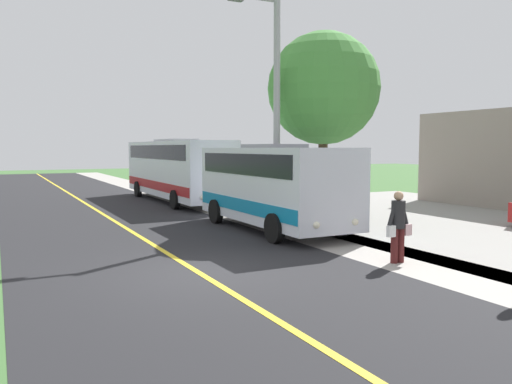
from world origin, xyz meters
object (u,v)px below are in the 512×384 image
Objects in this scene: street_light_pole at (274,102)px; tree_curbside at (324,89)px; transit_bus_rear at (176,167)px; pedestrian_with_bags at (398,224)px; shuttle_bus_front at (273,183)px.

street_light_pole is 2.67m from tree_curbside.
transit_bus_rear is at bearing -87.73° from street_light_pole.
tree_curbside is at bearing -166.81° from street_light_pole.
tree_curbside is at bearing -110.29° from pedestrian_with_bags.
street_light_pole is at bearing -119.57° from shuttle_bus_front.
shuttle_bus_front is 4.68m from tree_curbside.
transit_bus_rear reaches higher than shuttle_bus_front.
tree_curbside is (-2.89, -1.24, 3.47)m from shuttle_bus_front.
transit_bus_rear is 6.32× the size of pedestrian_with_bags.
pedestrian_with_bags is at bearing 92.29° from shuttle_bus_front.
pedestrian_with_bags is at bearing 69.71° from tree_curbside.
street_light_pole reaches higher than tree_curbside.
shuttle_bus_front is 2.94m from street_light_pole.
pedestrian_with_bags is 8.69m from tree_curbside.
pedestrian_with_bags is at bearing 88.87° from street_light_pole.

